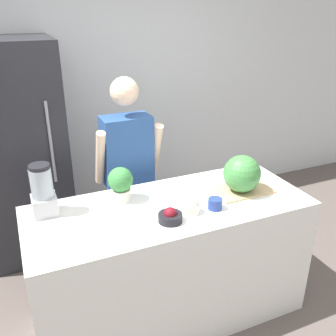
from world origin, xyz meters
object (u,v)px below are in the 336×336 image
watermelon (242,174)px  blender (43,192)px  refrigerator (22,153)px  potted_plant (121,183)px  bowl_small_blue (215,204)px  person (128,176)px  bowl_cherries (170,216)px  bowl_cream (191,206)px

watermelon → blender: 1.31m
refrigerator → potted_plant: refrigerator is taller
watermelon → bowl_small_blue: bearing=-155.3°
bowl_small_blue → potted_plant: size_ratio=0.39×
person → watermelon: person is taller
bowl_cherries → blender: blender is taller
bowl_cream → bowl_small_blue: bowl_cream is taller
person → blender: size_ratio=4.92×
refrigerator → bowl_small_blue: (1.07, -1.45, 0.00)m
watermelon → potted_plant: 0.83m
bowl_cherries → bowl_small_blue: 0.32m
bowl_small_blue → blender: 1.08m
bowl_cream → bowl_small_blue: 0.16m
person → potted_plant: (-0.20, -0.47, 0.19)m
person → bowl_cream: size_ratio=14.60×
refrigerator → bowl_small_blue: refrigerator is taller
person → bowl_cherries: 0.85m
bowl_cream → potted_plant: 0.49m
bowl_cherries → blender: bearing=149.9°
bowl_small_blue → refrigerator: bearing=126.6°
blender → potted_plant: size_ratio=1.42×
watermelon → bowl_cream: size_ratio=2.30×
person → bowl_cream: 0.83m
refrigerator → bowl_cherries: 1.65m
watermelon → bowl_small_blue: watermelon is taller
refrigerator → potted_plant: (0.56, -1.09, 0.09)m
bowl_cream → refrigerator: bearing=122.5°
refrigerator → bowl_cream: (0.91, -1.43, 0.01)m
bowl_cream → bowl_small_blue: size_ratio=1.23×
refrigerator → person: (0.75, -0.62, -0.10)m
watermelon → refrigerator: bearing=135.8°
person → watermelon: 0.94m
bowl_cherries → person: bearing=89.6°
watermelon → potted_plant: (-0.80, 0.22, -0.02)m
refrigerator → bowl_small_blue: bearing=-53.4°
bowl_small_blue → bowl_cherries: bearing=-175.7°
potted_plant → refrigerator: bearing=117.0°
bowl_cherries → potted_plant: size_ratio=0.63×
refrigerator → watermelon: (1.35, -1.32, 0.11)m
person → bowl_cream: person is taller
refrigerator → bowl_cherries: refrigerator is taller
bowl_small_blue → blender: size_ratio=0.27×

